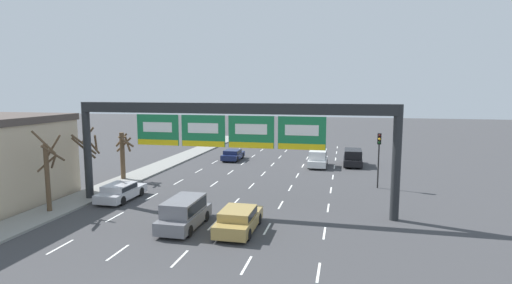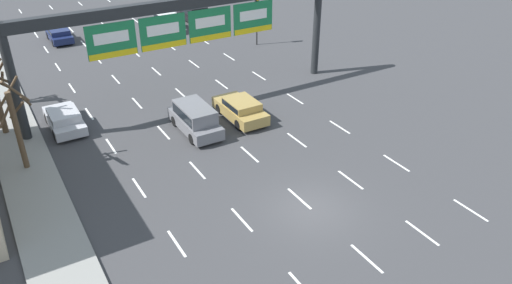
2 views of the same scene
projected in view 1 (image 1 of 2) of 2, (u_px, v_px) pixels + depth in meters
The scene contains 12 objects.
lane_dashes at pixel (225, 212), 26.39m from camera, with size 13.32×67.00×0.01m.
sign_gantry at pixel (228, 125), 26.40m from camera, with size 21.95×0.70×7.19m.
car_gold at pixel (239, 219), 22.76m from camera, with size 1.94×4.46×1.37m.
suv_white at pixel (318, 158), 41.90m from camera, with size 1.90×4.07×1.77m.
car_navy at pixel (233, 154), 45.99m from camera, with size 1.84×4.09×1.21m.
car_silver at pixel (121, 191), 29.25m from camera, with size 1.91×4.35×1.24m.
suv_black at pixel (353, 157), 42.64m from camera, with size 1.95×4.54×1.73m.
suv_grey at pixel (184, 212), 23.33m from camera, with size 1.88×4.51×1.76m.
traffic_light_near_gantry at pixel (379, 149), 32.54m from camera, with size 0.30×0.35×4.54m.
tree_bare_closest at pixel (123, 153), 35.51m from camera, with size 1.90×1.90×4.14m.
tree_bare_second at pixel (88, 158), 30.66m from camera, with size 1.86×2.10×5.05m.
tree_bare_third at pixel (48, 171), 25.91m from camera, with size 1.86×1.85×5.41m.
Camera 1 is at (7.56, -11.00, 8.04)m, focal length 28.00 mm.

